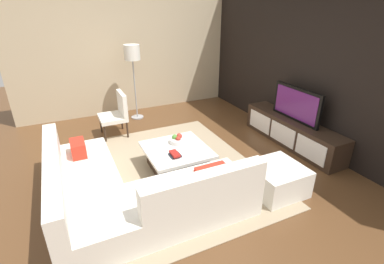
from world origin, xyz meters
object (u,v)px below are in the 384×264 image
media_console (292,132)px  book_stack (175,154)px  fruit_bowl (178,140)px  floor_lamp (132,57)px  television (296,104)px  ottoman (276,179)px  accent_chair_near (117,112)px  coffee_table (177,158)px  sectional_couch (126,191)px

media_console → book_stack: (0.11, -2.41, 0.16)m
fruit_bowl → book_stack: (0.40, -0.22, -0.02)m
floor_lamp → fruit_bowl: (2.30, 0.07, -0.97)m
media_console → television: 0.55m
ottoman → book_stack: 1.50m
media_console → ottoman: bearing=-50.4°
floor_lamp → fruit_bowl: floor_lamp is taller
fruit_bowl → ottoman: bearing=35.5°
accent_chair_near → fruit_bowl: bearing=23.4°
television → book_stack: (0.11, -2.41, -0.39)m
coffee_table → floor_lamp: size_ratio=0.60×
television → fruit_bowl: television is taller
fruit_bowl → media_console: bearing=82.6°
accent_chair_near → fruit_bowl: accent_chair_near is taller
sectional_couch → coffee_table: bearing=122.4°
television → media_console: bearing=-90.0°
accent_chair_near → fruit_bowl: (1.56, 0.65, -0.06)m
sectional_couch → book_stack: bearing=115.1°
television → fruit_bowl: size_ratio=3.89×
sectional_couch → fruit_bowl: (-0.79, 1.06, 0.16)m
media_console → fruit_bowl: bearing=-97.4°
coffee_table → floor_lamp: floor_lamp is taller
media_console → sectional_couch: 3.29m
fruit_bowl → coffee_table: bearing=-28.3°
television → ottoman: (1.04, -1.25, -0.60)m
television → floor_lamp: floor_lamp is taller
accent_chair_near → book_stack: bearing=13.2°
television → book_stack: bearing=-87.3°
media_console → coffee_table: size_ratio=2.19×
television → coffee_table: 2.38m
sectional_couch → coffee_table: size_ratio=2.39×
accent_chair_near → floor_lamp: size_ratio=0.53×
coffee_table → ottoman: bearing=42.6°
coffee_table → book_stack: (0.21, -0.11, 0.21)m
television → sectional_couch: bearing=-81.1°
floor_lamp → sectional_couch: bearing=-17.8°
media_console → television: (0.00, 0.00, 0.55)m
coffee_table → accent_chair_near: size_ratio=1.14×
media_console → floor_lamp: size_ratio=1.32×
television → coffee_table: bearing=-92.5°
sectional_couch → fruit_bowl: bearing=126.9°
accent_chair_near → ottoman: size_ratio=1.24×
television → floor_lamp: bearing=-138.7°
book_stack → coffee_table: bearing=151.7°
sectional_couch → ottoman: size_ratio=3.39×
book_stack → fruit_bowl: bearing=151.7°
sectional_couch → floor_lamp: 3.44m
accent_chair_near → ottoman: (2.88, 1.60, -0.29)m
sectional_couch → accent_chair_near: accent_chair_near is taller
sectional_couch → coffee_table: (-0.61, 0.96, -0.07)m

